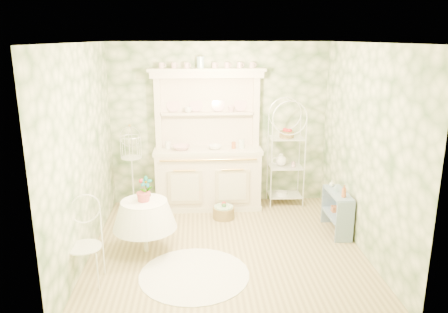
{
  "coord_description": "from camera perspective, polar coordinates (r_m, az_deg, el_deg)",
  "views": [
    {
      "loc": [
        -0.37,
        -5.38,
        2.76
      ],
      "look_at": [
        0.0,
        0.5,
        1.15
      ],
      "focal_mm": 35.0,
      "sensor_mm": 36.0,
      "label": 1
    }
  ],
  "objects": [
    {
      "name": "cafe_chair",
      "position": [
        5.33,
        -17.79,
        -11.25
      ],
      "size": [
        0.53,
        0.53,
        0.89
      ],
      "primitive_type": "cube",
      "rotation": [
        0.0,
        0.0,
        0.42
      ],
      "color": "white",
      "rests_on": "floor"
    },
    {
      "name": "kitchen_dresser",
      "position": [
        7.09,
        -2.13,
        2.11
      ],
      "size": [
        1.87,
        0.61,
        2.29
      ],
      "primitive_type": "cube",
      "color": "#F3E4D0",
      "rests_on": "floor"
    },
    {
      "name": "bakers_rack",
      "position": [
        7.38,
        8.1,
        0.35
      ],
      "size": [
        0.55,
        0.4,
        1.75
      ],
      "primitive_type": "cube",
      "rotation": [
        0.0,
        0.0,
        -0.02
      ],
      "color": "white",
      "rests_on": "floor"
    },
    {
      "name": "floor_basket",
      "position": [
        6.93,
        -0.05,
        -7.16
      ],
      "size": [
        0.43,
        0.43,
        0.23
      ],
      "primitive_type": "cylinder",
      "rotation": [
        0.0,
        0.0,
        -0.22
      ],
      "color": "olive",
      "rests_on": "floor"
    },
    {
      "name": "bottle_glass",
      "position": [
        6.7,
        13.87,
        -3.56
      ],
      "size": [
        0.09,
        0.09,
        0.1
      ],
      "primitive_type": "imported",
      "rotation": [
        0.0,
        0.0,
        0.29
      ],
      "color": "silver",
      "rests_on": "side_shelf"
    },
    {
      "name": "floor",
      "position": [
        6.06,
        0.3,
        -11.82
      ],
      "size": [
        3.6,
        3.6,
        0.0
      ],
      "primitive_type": "plane",
      "color": "tan",
      "rests_on": "ground"
    },
    {
      "name": "wall_left",
      "position": [
        5.74,
        -17.91,
        0.31
      ],
      "size": [
        3.6,
        3.6,
        0.0
      ],
      "primitive_type": "plane",
      "color": "beige",
      "rests_on": "floor"
    },
    {
      "name": "bowl_floral",
      "position": [
        7.08,
        -5.6,
        0.96
      ],
      "size": [
        0.29,
        0.29,
        0.07
      ],
      "primitive_type": "imported",
      "rotation": [
        0.0,
        0.0,
        -0.0
      ],
      "color": "white",
      "rests_on": "kitchen_dresser"
    },
    {
      "name": "birdcage_stand",
      "position": [
        7.17,
        -11.9,
        -1.78
      ],
      "size": [
        0.34,
        0.34,
        1.39
      ],
      "primitive_type": "cube",
      "rotation": [
        0.0,
        0.0,
        -0.04
      ],
      "color": "white",
      "rests_on": "floor"
    },
    {
      "name": "bottle_blue",
      "position": [
        6.49,
        14.39,
        -4.16
      ],
      "size": [
        0.05,
        0.05,
        0.1
      ],
      "primitive_type": "imported",
      "rotation": [
        0.0,
        0.0,
        -0.11
      ],
      "color": "#A4CBD9",
      "rests_on": "side_shelf"
    },
    {
      "name": "cup_right",
      "position": [
        7.17,
        0.95,
        6.06
      ],
      "size": [
        0.11,
        0.11,
        0.1
      ],
      "primitive_type": "imported",
      "rotation": [
        0.0,
        0.0,
        0.04
      ],
      "color": "white",
      "rests_on": "kitchen_dresser"
    },
    {
      "name": "lace_rug",
      "position": [
        5.45,
        -3.9,
        -15.12
      ],
      "size": [
        1.35,
        1.35,
        0.01
      ],
      "primitive_type": "cylinder",
      "rotation": [
        0.0,
        0.0,
        0.02
      ],
      "color": "white",
      "rests_on": "floor"
    },
    {
      "name": "round_table",
      "position": [
        5.89,
        -10.27,
        -8.68
      ],
      "size": [
        0.82,
        0.82,
        0.78
      ],
      "primitive_type": "cylinder",
      "rotation": [
        0.0,
        0.0,
        -0.16
      ],
      "color": "white",
      "rests_on": "floor"
    },
    {
      "name": "bowl_white",
      "position": [
        7.08,
        -1.16,
        1.03
      ],
      "size": [
        0.28,
        0.28,
        0.07
      ],
      "primitive_type": "imported",
      "rotation": [
        0.0,
        0.0,
        -0.34
      ],
      "color": "white",
      "rests_on": "kitchen_dresser"
    },
    {
      "name": "wall_right",
      "position": [
        5.97,
        17.84,
        0.87
      ],
      "size": [
        3.6,
        3.6,
        0.0
      ],
      "primitive_type": "plane",
      "color": "beige",
      "rests_on": "floor"
    },
    {
      "name": "potted_geranium",
      "position": [
        5.73,
        -10.14,
        -4.43
      ],
      "size": [
        0.18,
        0.13,
        0.32
      ],
      "primitive_type": "imported",
      "rotation": [
        0.0,
        0.0,
        0.1
      ],
      "color": "#3F7238",
      "rests_on": "round_table"
    },
    {
      "name": "wall_back",
      "position": [
        7.32,
        -0.64,
        4.19
      ],
      "size": [
        3.6,
        3.6,
        0.0
      ],
      "primitive_type": "plane",
      "color": "beige",
      "rests_on": "floor"
    },
    {
      "name": "bottle_amber",
      "position": [
        6.29,
        15.4,
        -4.58
      ],
      "size": [
        0.09,
        0.09,
        0.18
      ],
      "primitive_type": "imported",
      "rotation": [
        0.0,
        0.0,
        0.37
      ],
      "color": "#B35E31",
      "rests_on": "side_shelf"
    },
    {
      "name": "cup_left",
      "position": [
        7.14,
        -4.71,
        5.97
      ],
      "size": [
        0.16,
        0.16,
        0.1
      ],
      "primitive_type": "imported",
      "rotation": [
        0.0,
        0.0,
        -0.41
      ],
      "color": "white",
      "rests_on": "kitchen_dresser"
    },
    {
      "name": "ceiling",
      "position": [
        5.39,
        0.34,
        14.65
      ],
      "size": [
        3.6,
        3.6,
        0.0
      ],
      "primitive_type": "plane",
      "color": "white",
      "rests_on": "floor"
    },
    {
      "name": "wall_front",
      "position": [
        3.86,
        2.14,
        -6.14
      ],
      "size": [
        3.6,
        3.6,
        0.0
      ],
      "primitive_type": "plane",
      "color": "beige",
      "rests_on": "floor"
    },
    {
      "name": "side_shelf",
      "position": [
        6.61,
        14.53,
        -7.21
      ],
      "size": [
        0.25,
        0.67,
        0.57
      ],
      "primitive_type": "cube",
      "rotation": [
        0.0,
        0.0,
        0.01
      ],
      "color": "#7B94AD",
      "rests_on": "floor"
    }
  ]
}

